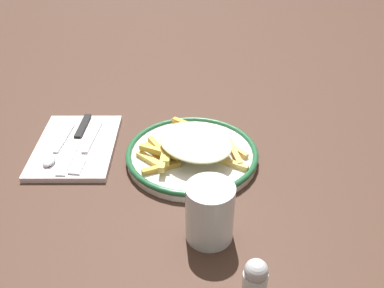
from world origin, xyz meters
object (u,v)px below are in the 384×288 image
Objects in this scene: fork at (87,147)px; knife at (78,137)px; fries_heap at (194,144)px; spoon at (55,152)px; napkin at (76,146)px; plate at (192,155)px; salt_shaker at (255,282)px; water_glass at (210,212)px.

knife is (0.03, -0.03, 0.00)m from fork.
fries_heap reaches higher than spoon.
knife is at bearing -88.63° from napkin.
spoon reaches higher than knife.
fries_heap is at bearing 135.11° from plate.
spoon is at bearing 21.83° from fork.
spoon is at bearing 62.13° from knife.
knife is (0.24, -0.04, 0.00)m from plate.
fork is (-0.03, 0.01, 0.01)m from napkin.
fries_heap is at bearing -177.81° from spoon.
salt_shaker is (-0.10, 0.31, -0.00)m from fries_heap.
spoon is at bearing -30.90° from water_glass.
plate is at bearing 175.00° from napkin.
water_glass is at bearing 100.88° from fries_heap.
salt_shaker is (-0.37, 0.30, 0.02)m from spoon.
fork is at bearing 156.25° from napkin.
knife is at bearing -45.85° from salt_shaker.
fries_heap reaches higher than napkin.
salt_shaker is (-0.34, 0.33, 0.03)m from napkin.
salt_shaker is (-0.06, 0.11, -0.01)m from water_glass.
fries_heap is at bearing 176.64° from fork.
water_glass is 1.29× the size of salt_shaker.
water_glass is at bearing 149.10° from spoon.
fries_heap is (-0.00, 0.00, 0.03)m from plate.
fork is at bearing -39.54° from water_glass.
water_glass is at bearing 140.46° from fork.
plate is 0.24m from knife.
salt_shaker is at bearing 135.70° from napkin.
plate is at bearing -176.91° from spoon.
water_glass is (-0.25, 0.21, 0.03)m from fork.
napkin is 2.27× the size of water_glass.
spoon reaches higher than napkin.
plate is 1.45× the size of fork.
salt_shaker is at bearing 141.18° from spoon.
fork is 0.45m from salt_shaker.
fries_heap is at bearing -71.93° from salt_shaker.
water_glass reaches higher than spoon.
fries_heap is 0.21m from fork.
fries_heap is 2.83× the size of salt_shaker.
fork is 0.04m from knife.
fries_heap is 1.40× the size of spoon.
napkin is at bearing -44.30° from salt_shaker.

